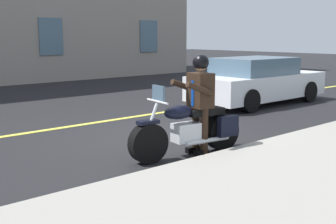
% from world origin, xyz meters
% --- Properties ---
extents(ground_plane, '(80.00, 80.00, 0.00)m').
position_xyz_m(ground_plane, '(0.00, 0.00, 0.00)').
color(ground_plane, black).
extents(lane_center_stripe, '(60.00, 0.16, 0.01)m').
position_xyz_m(lane_center_stripe, '(0.00, -2.00, 0.01)').
color(lane_center_stripe, '#E5DB4C').
rests_on(lane_center_stripe, ground_plane).
extents(motorcycle_main, '(2.22, 0.78, 1.26)m').
position_xyz_m(motorcycle_main, '(0.45, 1.50, 0.45)').
color(motorcycle_main, black).
rests_on(motorcycle_main, ground_plane).
extents(rider_main, '(0.67, 0.61, 1.74)m').
position_xyz_m(rider_main, '(0.26, 1.53, 1.04)').
color(rider_main, black).
rests_on(rider_main, ground_plane).
extents(car_silver, '(4.60, 1.92, 1.40)m').
position_xyz_m(car_silver, '(-5.07, -1.31, 0.69)').
color(car_silver, white).
rests_on(car_silver, ground_plane).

